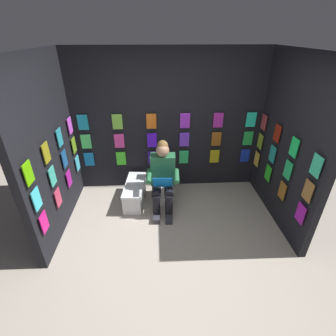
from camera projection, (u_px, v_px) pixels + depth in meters
The scene contains 7 objects.
ground_plane at pixel (176, 263), 3.25m from camera, with size 30.00×30.00×0.00m, color #B2A899.
display_wall_back at pixel (168, 123), 4.34m from camera, with size 3.41×0.14×2.49m.
display_wall_left at pixel (290, 144), 3.55m from camera, with size 0.14×1.90×2.49m.
display_wall_right at pixel (48, 150), 3.39m from camera, with size 0.14×1.90×2.49m.
toilet at pixel (163, 184), 4.32m from camera, with size 0.41×0.56×0.77m.
person_reading at pixel (163, 177), 3.99m from camera, with size 0.54×0.70×1.19m.
comic_longbox_near at pixel (135, 193), 4.33m from camera, with size 0.38×0.84×0.37m.
Camera 1 is at (0.22, 2.22, 2.68)m, focal length 26.35 mm.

